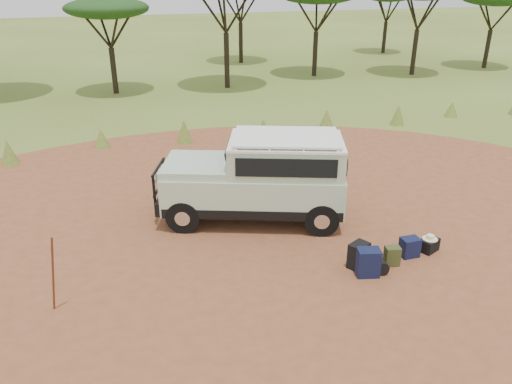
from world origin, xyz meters
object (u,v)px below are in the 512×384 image
object	(u,v)px
safari_vehicle	(260,180)
backpack_olive	(392,256)
backpack_navy	(368,263)
duffel_navy	(410,247)
backpack_black	(358,256)
walking_staff	(53,275)
hard_case	(429,245)

from	to	relation	value
safari_vehicle	backpack_olive	xyz separation A→B (m)	(2.08, -3.03, -0.87)
backpack_navy	safari_vehicle	bearing A→B (deg)	127.30
backpack_olive	duffel_navy	world-z (taller)	duffel_navy
backpack_black	walking_staff	bearing A→B (deg)	149.44
safari_vehicle	backpack_black	xyz separation A→B (m)	(1.33, -2.89, -0.80)
safari_vehicle	duffel_navy	xyz separation A→B (m)	(2.66, -2.83, -0.87)
backpack_black	duffel_navy	xyz separation A→B (m)	(1.34, 0.07, -0.07)
safari_vehicle	walking_staff	world-z (taller)	safari_vehicle
backpack_navy	hard_case	xyz separation A→B (m)	(1.86, 0.47, -0.16)
safari_vehicle	backpack_navy	distance (m)	3.60
backpack_navy	backpack_black	bearing A→B (deg)	111.06
walking_staff	duffel_navy	bearing A→B (deg)	-47.29
backpack_olive	backpack_navy	bearing A→B (deg)	-152.78
backpack_navy	hard_case	bearing A→B (deg)	28.50
backpack_olive	hard_case	xyz separation A→B (m)	(1.15, 0.27, -0.07)
walking_staff	backpack_olive	size ratio (longest dim) A/B	3.75
backpack_navy	duffel_navy	distance (m)	1.36
backpack_olive	duffel_navy	distance (m)	0.62
backpack_black	backpack_olive	world-z (taller)	backpack_black
backpack_black	hard_case	xyz separation A→B (m)	(1.90, 0.13, -0.14)
backpack_olive	duffel_navy	xyz separation A→B (m)	(0.58, 0.21, 0.00)
safari_vehicle	backpack_navy	size ratio (longest dim) A/B	7.97
backpack_olive	walking_staff	bearing A→B (deg)	-172.35
walking_staff	hard_case	size ratio (longest dim) A/B	3.81
safari_vehicle	backpack_black	size ratio (longest dim) A/B	8.47
backpack_black	backpack_navy	world-z (taller)	backpack_navy
safari_vehicle	duffel_navy	world-z (taller)	safari_vehicle
safari_vehicle	walking_staff	bearing A→B (deg)	-131.85
backpack_olive	duffel_navy	size ratio (longest dim) A/B	0.98
walking_staff	backpack_olive	distance (m)	6.98
hard_case	backpack_olive	bearing A→B (deg)	169.11
backpack_navy	duffel_navy	world-z (taller)	backpack_navy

